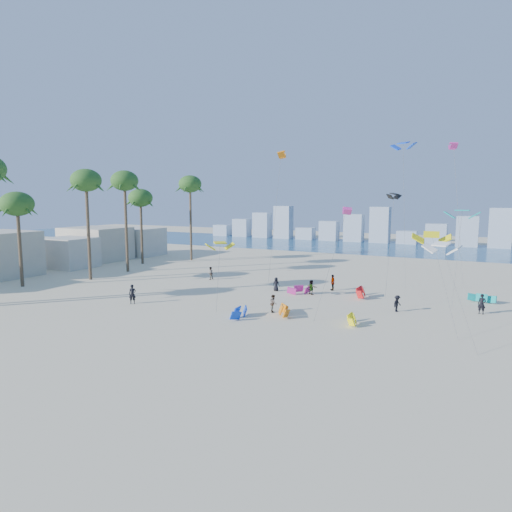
% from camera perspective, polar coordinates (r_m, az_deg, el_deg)
% --- Properties ---
extents(ground, '(220.00, 220.00, 0.00)m').
position_cam_1_polar(ground, '(35.96, -16.49, -9.78)').
color(ground, beige).
rests_on(ground, ground).
extents(ocean, '(220.00, 220.00, 0.00)m').
position_cam_1_polar(ocean, '(100.05, 13.43, 1.20)').
color(ocean, navy).
rests_on(ocean, ground).
extents(kitesurfer_near, '(0.84, 0.78, 1.92)m').
position_cam_1_polar(kitesurfer_near, '(46.21, -15.45, -4.70)').
color(kitesurfer_near, black).
rests_on(kitesurfer_near, ground).
extents(kitesurfer_mid, '(0.93, 0.99, 1.62)m').
position_cam_1_polar(kitesurfer_mid, '(41.41, 2.22, -6.04)').
color(kitesurfer_mid, gray).
rests_on(kitesurfer_mid, ground).
extents(kitesurfers_far, '(32.11, 7.70, 1.84)m').
position_cam_1_polar(kitesurfers_far, '(49.10, 8.22, -3.97)').
color(kitesurfers_far, black).
rests_on(kitesurfers_far, ground).
extents(grounded_kites, '(20.94, 18.17, 0.97)m').
position_cam_1_polar(grounded_kites, '(44.42, 10.25, -5.73)').
color(grounded_kites, blue).
rests_on(grounded_kites, ground).
extents(flying_kites, '(34.05, 28.66, 17.58)m').
position_cam_1_polar(flying_kites, '(48.48, 17.43, 8.07)').
color(flying_kites, '#FFF10D').
rests_on(flying_kites, ground).
extents(palm_row, '(9.68, 44.80, 14.62)m').
position_cam_1_polar(palm_row, '(61.55, -21.28, 7.95)').
color(palm_row, brown).
rests_on(palm_row, ground).
extents(beachfront_buildings, '(11.50, 43.00, 6.00)m').
position_cam_1_polar(beachfront_buildings, '(73.90, -24.22, 0.71)').
color(beachfront_buildings, beige).
rests_on(beachfront_buildings, ground).
extents(distant_skyline, '(85.00, 3.00, 8.40)m').
position_cam_1_polar(distant_skyline, '(109.75, 14.16, 3.32)').
color(distant_skyline, '#9EADBF').
rests_on(distant_skyline, ground).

